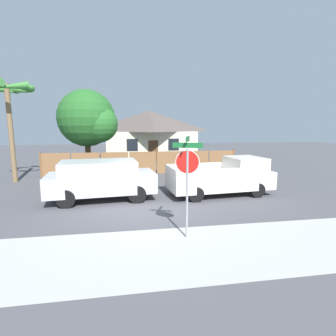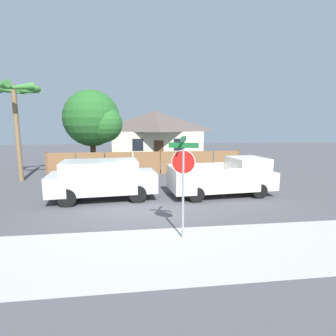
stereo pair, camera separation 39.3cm
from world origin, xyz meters
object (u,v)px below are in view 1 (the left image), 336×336
object	(u,v)px
house	(149,133)
red_suv	(101,178)
palm_tree	(8,97)
orange_pickup	(223,177)
stop_sign	(187,171)
oak_tree	(89,120)

from	to	relation	value
house	red_suv	distance (m)	16.28
palm_tree	orange_pickup	distance (m)	12.82
red_suv	palm_tree	bearing A→B (deg)	133.77
palm_tree	orange_pickup	xyz separation A→B (m)	(11.19, -4.72, -4.09)
orange_pickup	stop_sign	xyz separation A→B (m)	(-2.93, -4.63, 1.16)
red_suv	orange_pickup	world-z (taller)	orange_pickup
oak_tree	palm_tree	size ratio (longest dim) A/B	1.01
palm_tree	red_suv	size ratio (longest dim) A/B	1.19
stop_sign	house	bearing A→B (deg)	108.14
oak_tree	orange_pickup	distance (m)	10.66
house	palm_tree	bearing A→B (deg)	-129.45
oak_tree	palm_tree	world-z (taller)	oak_tree
red_suv	oak_tree	bearing A→B (deg)	95.14
orange_pickup	stop_sign	size ratio (longest dim) A/B	1.69
palm_tree	stop_sign	xyz separation A→B (m)	(8.27, -9.35, -2.92)
house	palm_tree	world-z (taller)	palm_tree
red_suv	house	bearing A→B (deg)	71.82
red_suv	stop_sign	size ratio (longest dim) A/B	1.61
palm_tree	orange_pickup	bearing A→B (deg)	-22.85
red_suv	stop_sign	xyz separation A→B (m)	(2.84, -4.61, 1.05)
house	oak_tree	bearing A→B (deg)	-120.92
palm_tree	stop_sign	size ratio (longest dim) A/B	1.91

